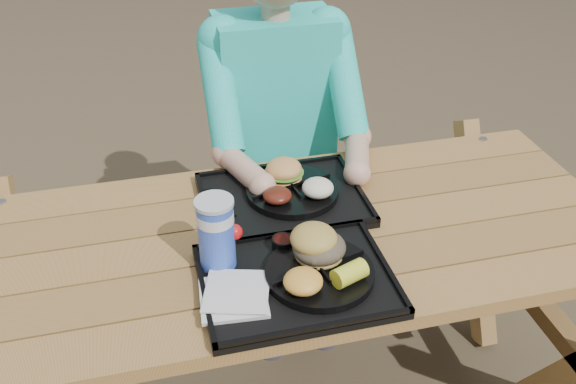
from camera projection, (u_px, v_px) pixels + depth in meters
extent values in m
cube|color=black|center=(296.00, 282.00, 1.52)|extent=(0.45, 0.35, 0.02)
cube|color=black|center=(283.00, 200.00, 1.80)|extent=(0.45, 0.35, 0.02)
cylinder|color=black|center=(319.00, 273.00, 1.51)|extent=(0.26, 0.26, 0.02)
cylinder|color=black|center=(292.00, 191.00, 1.80)|extent=(0.26, 0.26, 0.02)
cube|color=silver|center=(233.00, 296.00, 1.45)|extent=(0.16, 0.16, 0.02)
cylinder|color=blue|center=(216.00, 235.00, 1.51)|extent=(0.09, 0.09, 0.18)
cylinder|color=black|center=(283.00, 244.00, 1.59)|extent=(0.06, 0.06, 0.03)
cylinder|color=#F6AD1B|center=(307.00, 239.00, 1.61)|extent=(0.05, 0.05, 0.03)
ellipsoid|color=#F2B33F|center=(303.00, 281.00, 1.44)|extent=(0.09, 0.09, 0.05)
cube|color=black|center=(219.00, 203.00, 1.77)|extent=(0.07, 0.16, 0.01)
ellipsoid|color=#571C11|center=(277.00, 195.00, 1.74)|extent=(0.08, 0.08, 0.04)
ellipsoid|color=white|center=(318.00, 188.00, 1.76)|extent=(0.09, 0.09, 0.05)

